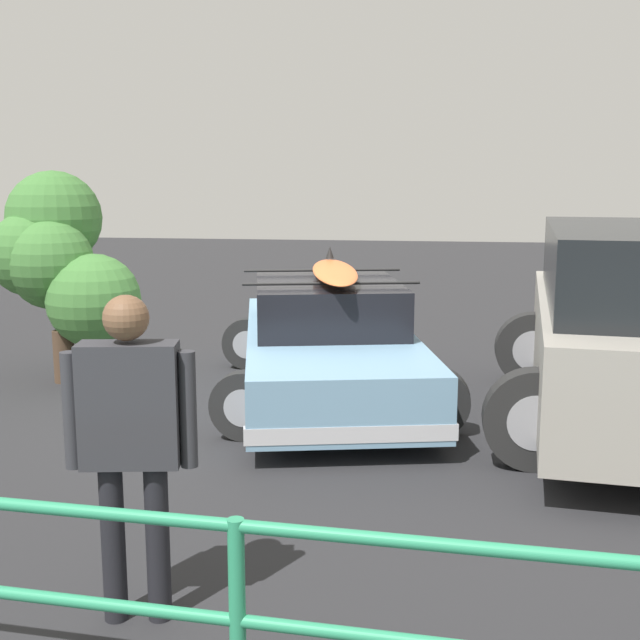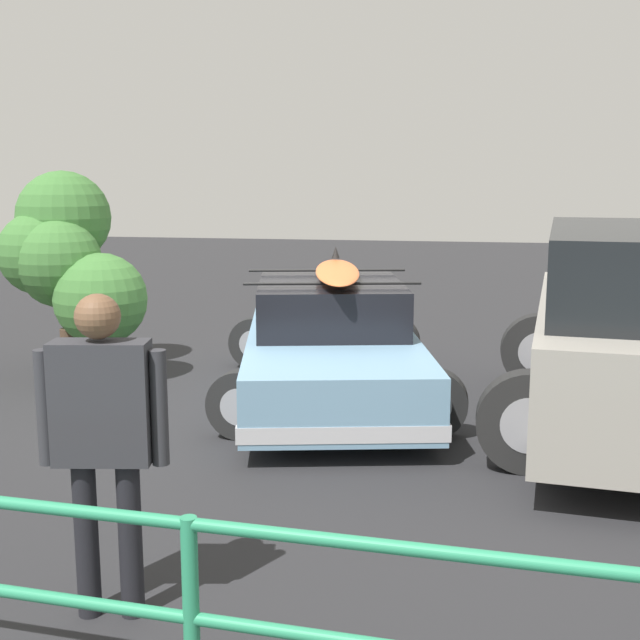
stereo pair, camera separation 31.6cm
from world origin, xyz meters
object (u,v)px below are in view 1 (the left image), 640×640
(person_bystander, at_px, (131,430))
(suv_car, at_px, (638,325))
(sedan_car, at_px, (328,342))
(bush_near_left, at_px, (58,259))

(person_bystander, bearing_deg, suv_car, -130.97)
(sedan_car, relative_size, bush_near_left, 1.95)
(sedan_car, xyz_separation_m, bush_near_left, (3.21, -0.33, 0.81))
(sedan_car, xyz_separation_m, suv_car, (-3.03, 0.65, 0.38))
(sedan_car, bearing_deg, person_bystander, 85.03)
(sedan_car, bearing_deg, bush_near_left, -5.95)
(suv_car, xyz_separation_m, bush_near_left, (6.24, -0.99, 0.43))
(bush_near_left, bearing_deg, sedan_car, 174.05)
(person_bystander, height_order, bush_near_left, bush_near_left)
(suv_car, height_order, person_bystander, suv_car)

